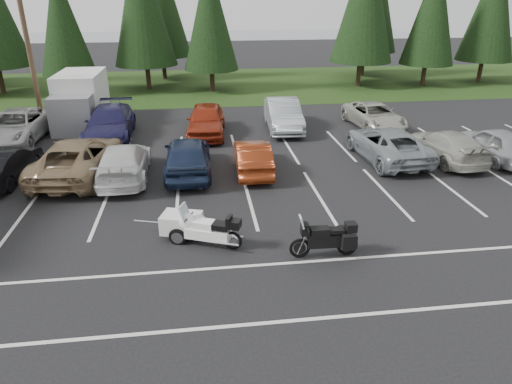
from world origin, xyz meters
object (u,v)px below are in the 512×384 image
object	(u,v)px
utility_pole	(28,43)
car_near_7	(445,146)
car_near_6	(387,144)
car_far_3	(283,115)
car_near_4	(188,155)
car_far_1	(110,123)
car_far_4	(374,116)
car_near_8	(496,144)
car_near_3	(123,162)
adventure_motorcycle	(325,236)
car_far_2	(206,120)
touring_motorcycle	(208,227)
box_truck	(79,101)
car_near_5	(252,157)
car_far_0	(16,126)
car_near_1	(5,165)
cargo_trailer	(182,225)
car_near_2	(78,158)

from	to	relation	value
utility_pole	car_near_7	bearing A→B (deg)	-21.17
car_near_6	car_far_3	bearing A→B (deg)	-58.53
car_near_4	car_far_1	size ratio (longest dim) A/B	0.85
car_far_1	car_far_4	distance (m)	14.69
car_near_6	car_near_8	world-z (taller)	car_near_8
car_near_3	adventure_motorcycle	xyz separation A→B (m)	(6.68, -7.11, -0.03)
utility_pole	adventure_motorcycle	xyz separation A→B (m)	(12.23, -15.25, -4.00)
car_far_2	touring_motorcycle	distance (m)	11.91
box_truck	car_far_3	world-z (taller)	box_truck
adventure_motorcycle	utility_pole	bearing A→B (deg)	130.34
car_near_8	car_far_1	world-z (taller)	car_far_1
car_near_3	adventure_motorcycle	size ratio (longest dim) A/B	2.18
car_near_4	car_near_6	distance (m)	9.19
car_near_3	car_far_4	world-z (taller)	car_near_3
box_truck	car_far_2	bearing A→B (deg)	-21.25
car_near_5	car_near_8	bearing A→B (deg)	-177.89
car_far_3	car_near_5	bearing A→B (deg)	-108.94
car_near_6	car_far_0	xyz separation A→B (m)	(-18.07, 5.22, 0.04)
car_near_8	car_far_4	size ratio (longest dim) A/B	0.91
car_near_7	car_near_1	bearing A→B (deg)	-4.99
car_far_1	cargo_trailer	distance (m)	11.97
car_far_2	car_far_4	world-z (taller)	car_far_2
car_near_1	car_far_2	xyz separation A→B (m)	(8.41, 5.50, 0.13)
car_far_0	adventure_motorcycle	xyz separation A→B (m)	(12.92, -13.16, -0.09)
car_near_3	car_near_7	size ratio (longest dim) A/B	1.04
car_near_5	adventure_motorcycle	distance (m)	7.27
utility_pole	car_near_1	size ratio (longest dim) A/B	2.13
car_near_6	car_far_0	world-z (taller)	car_far_0
box_truck	car_near_5	distance (m)	12.45
car_near_5	car_near_6	bearing A→B (deg)	-171.68
car_near_3	cargo_trailer	size ratio (longest dim) A/B	2.81
car_far_2	cargo_trailer	distance (m)	11.30
car_near_1	car_near_2	size ratio (longest dim) A/B	0.72
car_near_5	car_far_0	bearing A→B (deg)	-25.69
car_near_6	adventure_motorcycle	xyz separation A→B (m)	(-5.15, -7.93, -0.06)
car_near_5	car_far_3	distance (m)	6.86
car_near_7	adventure_motorcycle	world-z (taller)	adventure_motorcycle
box_truck	car_far_4	bearing A→B (deg)	-8.51
car_near_4	car_far_4	size ratio (longest dim) A/B	0.99
car_far_2	adventure_motorcycle	distance (m)	13.32
car_near_1	touring_motorcycle	bearing A→B (deg)	147.00
car_near_2	car_near_5	world-z (taller)	car_near_2
car_near_2	car_near_8	xyz separation A→B (m)	(18.74, -0.34, -0.06)
car_near_6	car_near_1	bearing A→B (deg)	-1.46
car_near_4	car_far_0	xyz separation A→B (m)	(-8.90, 5.87, -0.04)
car_far_4	box_truck	bearing A→B (deg)	165.70
car_far_0	car_far_1	world-z (taller)	car_far_1
car_near_6	car_far_0	distance (m)	18.81
car_far_0	touring_motorcycle	bearing A→B (deg)	-48.70
car_far_1	cargo_trailer	world-z (taller)	car_far_1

